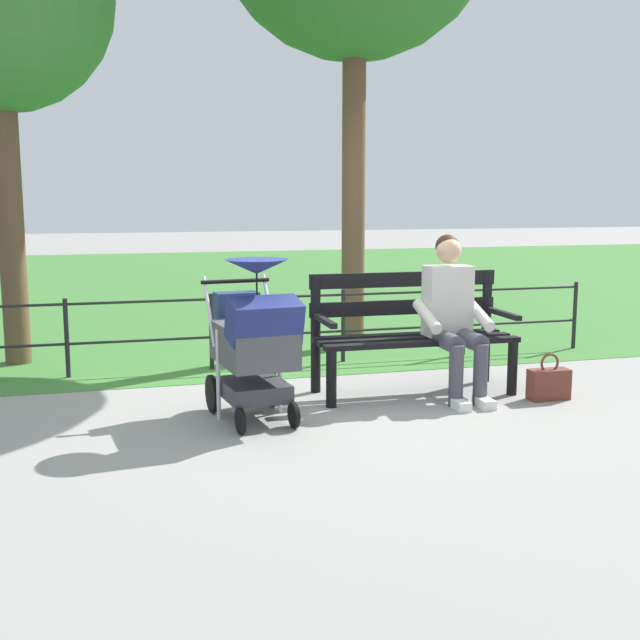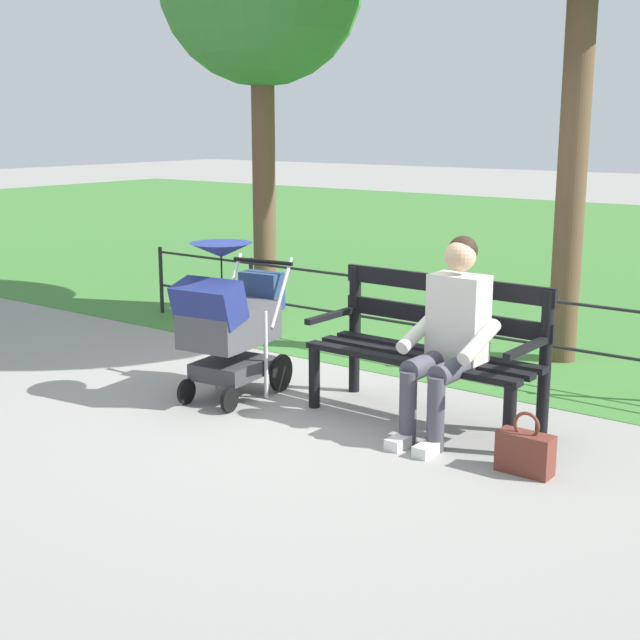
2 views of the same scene
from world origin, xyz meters
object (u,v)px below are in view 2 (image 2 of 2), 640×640
object	(u,v)px
park_bench	(431,342)
person_on_bench	(449,332)
stroller	(229,319)
handbag	(525,452)

from	to	relation	value
park_bench	person_on_bench	size ratio (longest dim) A/B	1.26
park_bench	person_on_bench	distance (m)	0.38
park_bench	person_on_bench	xyz separation A→B (m)	(-0.26, 0.22, 0.15)
stroller	handbag	xyz separation A→B (m)	(-2.32, 0.03, -0.47)
park_bench	stroller	bearing A→B (deg)	20.13
handbag	park_bench	bearing A→B (deg)	-29.51
person_on_bench	park_bench	bearing A→B (deg)	-40.42
stroller	handbag	bearing A→B (deg)	179.19
stroller	park_bench	bearing A→B (deg)	-159.87
park_bench	handbag	size ratio (longest dim) A/B	4.35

